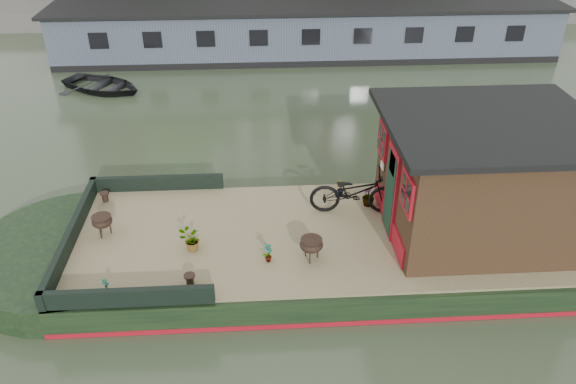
{
  "coord_description": "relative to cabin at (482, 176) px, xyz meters",
  "views": [
    {
      "loc": [
        -2.19,
        -9.28,
        7.36
      ],
      "look_at": [
        -1.59,
        0.5,
        1.34
      ],
      "focal_mm": 35.0,
      "sensor_mm": 36.0,
      "label": 1
    }
  ],
  "objects": [
    {
      "name": "bow_bulwark",
      "position": [
        -7.25,
        0.0,
        -1.05
      ],
      "size": [
        3.0,
        4.0,
        0.35
      ],
      "color": "black",
      "rests_on": "houseboat_deck"
    },
    {
      "name": "ground",
      "position": [
        -2.19,
        0.0,
        -1.88
      ],
      "size": [
        120.0,
        120.0,
        0.0
      ],
      "primitive_type": "plane",
      "color": "#2B3622",
      "rests_on": "ground"
    },
    {
      "name": "quay",
      "position": [
        -2.19,
        20.5,
        -1.43
      ],
      "size": [
        60.0,
        6.0,
        0.9
      ],
      "primitive_type": "cube",
      "color": "#47443F",
      "rests_on": "ground"
    },
    {
      "name": "potted_plant_d",
      "position": [
        -1.99,
        0.98,
        -0.99
      ],
      "size": [
        0.32,
        0.32,
        0.47
      ],
      "primitive_type": "imported",
      "rotation": [
        0.0,
        0.0,
        4.47
      ],
      "color": "brown",
      "rests_on": "houseboat_deck"
    },
    {
      "name": "potted_plant_b",
      "position": [
        -2.54,
        1.43,
        -1.06
      ],
      "size": [
        0.24,
        0.24,
        0.34
      ],
      "primitive_type": "imported",
      "rotation": [
        0.0,
        0.0,
        2.43
      ],
      "color": "brown",
      "rests_on": "houseboat_deck"
    },
    {
      "name": "houseboat_hull",
      "position": [
        -3.52,
        0.0,
        -1.6
      ],
      "size": [
        14.01,
        4.02,
        0.6
      ],
      "color": "black",
      "rests_on": "ground"
    },
    {
      "name": "bollard_stbd",
      "position": [
        -5.66,
        -1.46,
        -1.11
      ],
      "size": [
        0.2,
        0.2,
        0.23
      ],
      "primitive_type": "cylinder",
      "color": "black",
      "rests_on": "houseboat_deck"
    },
    {
      "name": "potted_plant_e",
      "position": [
        -7.1,
        -1.61,
        -1.06
      ],
      "size": [
        0.14,
        0.19,
        0.34
      ],
      "primitive_type": "imported",
      "rotation": [
        0.0,
        0.0,
        1.47
      ],
      "color": "maroon",
      "rests_on": "houseboat_deck"
    },
    {
      "name": "houseboat_deck",
      "position": [
        -2.19,
        0.0,
        -1.25
      ],
      "size": [
        11.8,
        3.8,
        0.05
      ],
      "primitive_type": "cube",
      "color": "olive",
      "rests_on": "houseboat_hull"
    },
    {
      "name": "potted_plant_a",
      "position": [
        -4.23,
        -0.87,
        -1.02
      ],
      "size": [
        0.24,
        0.26,
        0.41
      ],
      "primitive_type": "imported",
      "rotation": [
        0.0,
        0.0,
        0.97
      ],
      "color": "maroon",
      "rests_on": "houseboat_deck"
    },
    {
      "name": "potted_plant_c",
      "position": [
        -5.71,
        -0.43,
        -1.0
      ],
      "size": [
        0.54,
        0.53,
        0.46
      ],
      "primitive_type": "imported",
      "rotation": [
        0.0,
        0.0,
        3.7
      ],
      "color": "#9F372E",
      "rests_on": "houseboat_deck"
    },
    {
      "name": "bollard_port",
      "position": [
        -7.79,
        1.49,
        -1.12
      ],
      "size": [
        0.19,
        0.19,
        0.22
      ],
      "primitive_type": "cylinder",
      "color": "black",
      "rests_on": "houseboat_deck"
    },
    {
      "name": "far_houseboat",
      "position": [
        -2.19,
        14.0,
        -0.91
      ],
      "size": [
        20.4,
        4.4,
        2.11
      ],
      "color": "#414C57",
      "rests_on": "ground"
    },
    {
      "name": "dinghy",
      "position": [
        -9.79,
        10.03,
        -1.56
      ],
      "size": [
        3.78,
        3.44,
        0.64
      ],
      "primitive_type": "imported",
      "rotation": [
        0.0,
        0.0,
        1.07
      ],
      "color": "black",
      "rests_on": "ground"
    },
    {
      "name": "bicycle",
      "position": [
        -2.35,
        0.74,
        -0.73
      ],
      "size": [
        1.95,
        0.82,
        1.0
      ],
      "primitive_type": "imported",
      "rotation": [
        0.0,
        0.0,
        1.49
      ],
      "color": "black",
      "rests_on": "houseboat_deck"
    },
    {
      "name": "brazier_rear",
      "position": [
        -7.53,
        0.2,
        -1.0
      ],
      "size": [
        0.54,
        0.54,
        0.45
      ],
      "primitive_type": null,
      "rotation": [
        0.0,
        0.0,
        -0.4
      ],
      "color": "black",
      "rests_on": "houseboat_deck"
    },
    {
      "name": "cabin",
      "position": [
        0.0,
        0.0,
        0.0
      ],
      "size": [
        4.0,
        3.5,
        2.42
      ],
      "color": "black",
      "rests_on": "houseboat_deck"
    },
    {
      "name": "brazier_front",
      "position": [
        -3.42,
        -0.85,
        -0.99
      ],
      "size": [
        0.51,
        0.51,
        0.47
      ],
      "primitive_type": null,
      "rotation": [
        0.0,
        0.0,
        -0.2
      ],
      "color": "black",
      "rests_on": "houseboat_deck"
    }
  ]
}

